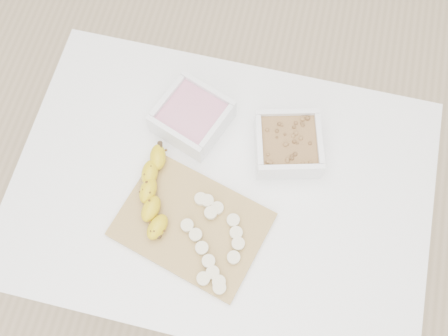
% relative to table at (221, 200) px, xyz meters
% --- Properties ---
extents(ground, '(3.50, 3.50, 0.00)m').
position_rel_table_xyz_m(ground, '(0.00, 0.00, -0.65)').
color(ground, '#C6AD89').
rests_on(ground, ground).
extents(table, '(1.00, 0.70, 0.75)m').
position_rel_table_xyz_m(table, '(0.00, 0.00, 0.00)').
color(table, white).
rests_on(table, ground).
extents(bowl_yogurt, '(0.20, 0.20, 0.07)m').
position_rel_table_xyz_m(bowl_yogurt, '(-0.11, 0.15, 0.13)').
color(bowl_yogurt, white).
rests_on(bowl_yogurt, table).
extents(bowl_granola, '(0.19, 0.19, 0.07)m').
position_rel_table_xyz_m(bowl_granola, '(0.13, 0.13, 0.13)').
color(bowl_granola, white).
rests_on(bowl_granola, table).
extents(cutting_board, '(0.38, 0.31, 0.01)m').
position_rel_table_xyz_m(cutting_board, '(-0.04, -0.10, 0.10)').
color(cutting_board, '#A78746').
rests_on(cutting_board, table).
extents(banana, '(0.08, 0.23, 0.04)m').
position_rel_table_xyz_m(banana, '(-0.15, -0.06, 0.13)').
color(banana, gold).
rests_on(banana, cutting_board).
extents(banana_slices, '(0.15, 0.22, 0.02)m').
position_rel_table_xyz_m(banana_slices, '(0.02, -0.13, 0.12)').
color(banana_slices, beige).
rests_on(banana_slices, cutting_board).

